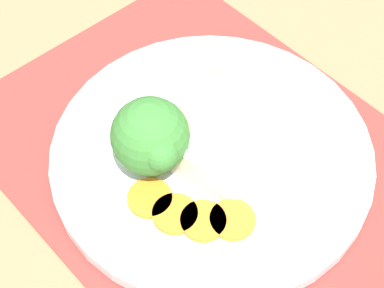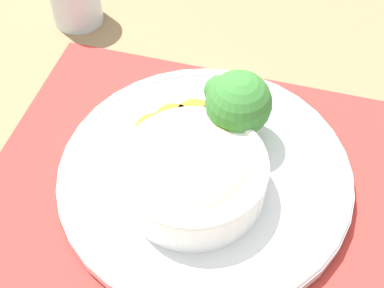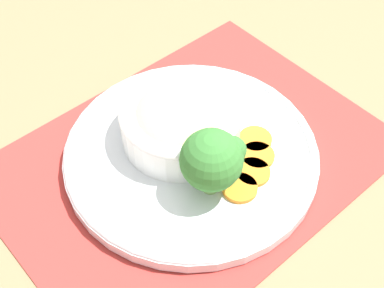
{
  "view_description": "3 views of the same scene",
  "coord_description": "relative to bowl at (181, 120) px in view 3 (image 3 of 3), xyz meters",
  "views": [
    {
      "loc": [
        -0.26,
        0.28,
        0.54
      ],
      "look_at": [
        0.01,
        0.02,
        0.04
      ],
      "focal_mm": 60.0,
      "sensor_mm": 36.0,
      "label": 1
    },
    {
      "loc": [
        0.06,
        -0.34,
        0.5
      ],
      "look_at": [
        -0.02,
        0.01,
        0.05
      ],
      "focal_mm": 50.0,
      "sensor_mm": 36.0,
      "label": 2
    },
    {
      "loc": [
        0.3,
        0.32,
        0.55
      ],
      "look_at": [
        0.01,
        0.01,
        0.05
      ],
      "focal_mm": 50.0,
      "sensor_mm": 36.0,
      "label": 3
    }
  ],
  "objects": [
    {
      "name": "placemat",
      "position": [
        0.01,
        0.03,
        -0.05
      ],
      "size": [
        0.51,
        0.38,
        0.0
      ],
      "color": "#B2332D",
      "rests_on": "ground_plane"
    },
    {
      "name": "carrot_slice_far",
      "position": [
        -0.05,
        0.09,
        -0.03
      ],
      "size": [
        0.04,
        0.04,
        0.01
      ],
      "color": "orange",
      "rests_on": "plate"
    },
    {
      "name": "carrot_slice_extra",
      "position": [
        -0.06,
        0.07,
        -0.03
      ],
      "size": [
        0.04,
        0.04,
        0.01
      ],
      "color": "orange",
      "rests_on": "plate"
    },
    {
      "name": "broccoli_floret",
      "position": [
        0.03,
        0.09,
        0.02
      ],
      "size": [
        0.07,
        0.07,
        0.09
      ],
      "color": "#84AD5B",
      "rests_on": "plate"
    },
    {
      "name": "carrot_slice_near",
      "position": [
        0.0,
        0.11,
        -0.03
      ],
      "size": [
        0.04,
        0.04,
        0.01
      ],
      "color": "orange",
      "rests_on": "plate"
    },
    {
      "name": "plate",
      "position": [
        0.01,
        0.03,
        -0.04
      ],
      "size": [
        0.33,
        0.33,
        0.02
      ],
      "color": "silver",
      "rests_on": "placemat"
    },
    {
      "name": "ground_plane",
      "position": [
        0.01,
        0.03,
        -0.05
      ],
      "size": [
        4.0,
        4.0,
        0.0
      ],
      "primitive_type": "plane",
      "color": "#8C704C"
    },
    {
      "name": "carrot_slice_middle",
      "position": [
        -0.02,
        0.11,
        -0.03
      ],
      "size": [
        0.04,
        0.04,
        0.01
      ],
      "color": "orange",
      "rests_on": "plate"
    },
    {
      "name": "bowl",
      "position": [
        0.0,
        0.0,
        0.0
      ],
      "size": [
        0.16,
        0.16,
        0.06
      ],
      "color": "white",
      "rests_on": "plate"
    }
  ]
}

